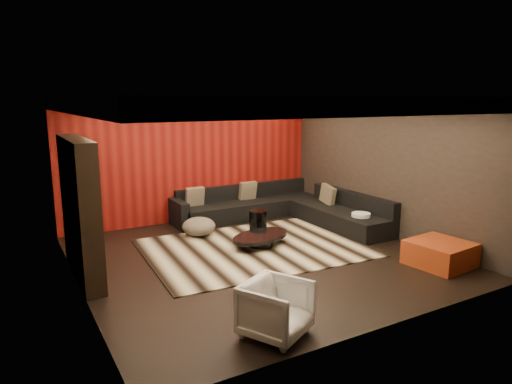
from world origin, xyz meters
TOP-DOWN VIEW (x-y plane):
  - floor at (0.00, 0.00)m, footprint 6.00×6.00m
  - ceiling at (0.00, 0.00)m, footprint 6.00×6.00m
  - wall_back at (0.00, 3.01)m, footprint 6.00×0.02m
  - wall_left at (-3.01, 0.00)m, footprint 0.02×6.00m
  - wall_right at (3.01, 0.00)m, footprint 0.02×6.00m
  - red_feature_wall at (0.00, 2.97)m, footprint 5.98×0.05m
  - soffit_back at (0.00, 2.70)m, footprint 6.00×0.60m
  - soffit_front at (0.00, -2.70)m, footprint 6.00×0.60m
  - soffit_left at (-2.70, 0.00)m, footprint 0.60×4.80m
  - soffit_right at (2.70, 0.00)m, footprint 0.60×4.80m
  - cove_back at (0.00, 2.36)m, footprint 4.80×0.08m
  - cove_front at (0.00, -2.36)m, footprint 4.80×0.08m
  - cove_left at (-2.36, 0.00)m, footprint 0.08×4.80m
  - cove_right at (2.36, 0.00)m, footprint 0.08×4.80m
  - tv_surround at (-2.85, 0.60)m, footprint 0.30×2.00m
  - tv_screen at (-2.69, 0.60)m, footprint 0.04×1.30m
  - tv_shelf at (-2.69, 0.60)m, footprint 0.04×1.60m
  - rug at (0.17, 0.45)m, footprint 4.17×3.23m
  - coffee_table at (0.33, 0.48)m, footprint 1.64×1.64m
  - drum_stool at (0.79, 1.36)m, footprint 0.48×0.48m
  - striped_pouf at (-0.43, 1.70)m, footprint 0.90×0.90m
  - white_side_table at (2.50, 0.10)m, footprint 0.50×0.50m
  - orange_ottoman at (2.48, -1.88)m, footprint 1.01×1.01m
  - armchair at (-1.19, -2.50)m, footprint 0.97×0.98m
  - sectional_sofa at (1.73, 1.86)m, footprint 3.65×3.50m
  - throw_pillows at (1.26, 2.24)m, footprint 3.01×1.69m

SIDE VIEW (x-z plane):
  - floor at x=0.00m, z-range -0.02..0.00m
  - rug at x=0.17m, z-range 0.00..0.02m
  - coffee_table at x=0.33m, z-range 0.02..0.24m
  - orange_ottoman at x=2.48m, z-range 0.00..0.41m
  - striped_pouf at x=-0.43m, z-range 0.02..0.39m
  - white_side_table at x=2.50m, z-range 0.00..0.48m
  - drum_stool at x=0.79m, z-range 0.02..0.46m
  - sectional_sofa at x=1.73m, z-range -0.11..0.64m
  - armchair at x=-1.19m, z-range 0.00..0.67m
  - throw_pillows at x=1.26m, z-range 0.37..0.87m
  - tv_shelf at x=-2.69m, z-range 0.68..0.72m
  - tv_surround at x=-2.85m, z-range 0.00..2.20m
  - wall_back at x=0.00m, z-range 0.00..2.80m
  - wall_left at x=-3.01m, z-range 0.00..2.80m
  - wall_right at x=3.01m, z-range 0.00..2.80m
  - red_feature_wall at x=0.00m, z-range 0.01..2.79m
  - tv_screen at x=-2.69m, z-range 1.05..1.85m
  - cove_back at x=0.00m, z-range 2.58..2.62m
  - cove_front at x=0.00m, z-range 2.58..2.62m
  - cove_left at x=-2.36m, z-range 2.58..2.62m
  - cove_right at x=2.36m, z-range 2.58..2.62m
  - soffit_back at x=0.00m, z-range 2.58..2.80m
  - soffit_front at x=0.00m, z-range 2.58..2.80m
  - soffit_left at x=-2.70m, z-range 2.58..2.80m
  - soffit_right at x=2.70m, z-range 2.58..2.80m
  - ceiling at x=0.00m, z-range 2.80..2.82m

